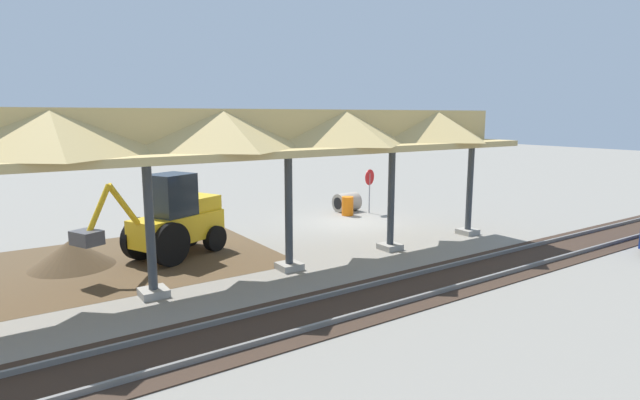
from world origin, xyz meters
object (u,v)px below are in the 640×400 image
object	(u,v)px
stop_sign	(370,182)
backhoe	(174,220)
concrete_pipe	(347,202)
traffic_barrel	(348,206)

from	to	relation	value
stop_sign	backhoe	size ratio (longest dim) A/B	0.41
stop_sign	backhoe	world-z (taller)	backhoe
concrete_pipe	backhoe	bearing A→B (deg)	18.16
backhoe	concrete_pipe	world-z (taller)	backhoe
stop_sign	concrete_pipe	world-z (taller)	stop_sign
traffic_barrel	backhoe	bearing A→B (deg)	14.46
stop_sign	concrete_pipe	xyz separation A→B (m)	(0.64, -0.96, -1.08)
stop_sign	traffic_barrel	distance (m)	1.64
stop_sign	concrete_pipe	size ratio (longest dim) A/B	1.70
backhoe	concrete_pipe	bearing A→B (deg)	-161.84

